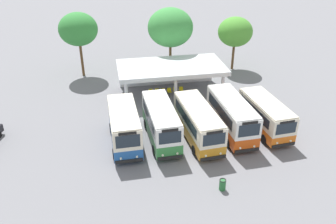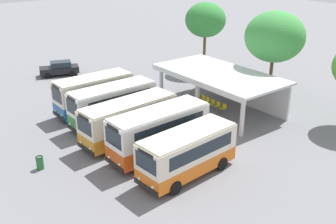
# 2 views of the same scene
# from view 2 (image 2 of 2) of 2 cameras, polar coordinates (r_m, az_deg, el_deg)

# --- Properties ---
(ground_plane) EXTENTS (180.00, 180.00, 0.00)m
(ground_plane) POSITION_cam_2_polar(r_m,az_deg,el_deg) (29.13, -9.78, -5.19)
(ground_plane) COLOR slate
(city_bus_nearest_orange) EXTENTS (2.56, 6.97, 3.30)m
(city_bus_nearest_orange) POSITION_cam_2_polar(r_m,az_deg,el_deg) (34.80, -10.78, 2.74)
(city_bus_nearest_orange) COLOR black
(city_bus_nearest_orange) RESTS_ON ground
(city_bus_second_in_row) EXTENTS (2.51, 7.39, 3.31)m
(city_bus_second_in_row) POSITION_cam_2_polar(r_m,az_deg,el_deg) (32.11, -8.06, 1.22)
(city_bus_second_in_row) COLOR black
(city_bus_second_in_row) RESTS_ON ground
(city_bus_middle_cream) EXTENTS (2.87, 7.83, 3.14)m
(city_bus_middle_cream) POSITION_cam_2_polar(r_m,az_deg,el_deg) (29.32, -5.72, -0.98)
(city_bus_middle_cream) COLOR black
(city_bus_middle_cream) RESTS_ON ground
(city_bus_fourth_amber) EXTENTS (2.61, 7.59, 3.39)m
(city_bus_fourth_amber) POSITION_cam_2_polar(r_m,az_deg,el_deg) (27.01, -1.32, -2.73)
(city_bus_fourth_amber) COLOR black
(city_bus_fourth_amber) RESTS_ON ground
(city_bus_fifth_blue) EXTENTS (2.83, 7.03, 3.02)m
(city_bus_fifth_blue) POSITION_cam_2_polar(r_m,az_deg,el_deg) (24.74, 2.87, -5.78)
(city_bus_fifth_blue) COLOR black
(city_bus_fifth_blue) RESTS_ON ground
(parked_car_flank) EXTENTS (3.08, 4.67, 1.62)m
(parked_car_flank) POSITION_cam_2_polar(r_m,az_deg,el_deg) (46.73, -15.58, 6.18)
(parked_car_flank) COLOR black
(parked_car_flank) RESTS_ON ground
(terminal_canopy) EXTENTS (11.76, 6.17, 3.40)m
(terminal_canopy) POSITION_cam_2_polar(r_m,az_deg,el_deg) (35.56, 8.24, 4.81)
(terminal_canopy) COLOR silver
(terminal_canopy) RESTS_ON ground
(waiting_chair_end_by_column) EXTENTS (0.46, 0.46, 0.86)m
(waiting_chair_end_by_column) POSITION_cam_2_polar(r_m,az_deg,el_deg) (37.21, 4.36, 2.29)
(waiting_chair_end_by_column) COLOR slate
(waiting_chair_end_by_column) RESTS_ON ground
(waiting_chair_second_from_end) EXTENTS (0.46, 0.46, 0.86)m
(waiting_chair_second_from_end) POSITION_cam_2_polar(r_m,az_deg,el_deg) (36.72, 5.05, 1.97)
(waiting_chair_second_from_end) COLOR slate
(waiting_chair_second_from_end) RESTS_ON ground
(waiting_chair_middle_seat) EXTENTS (0.46, 0.46, 0.86)m
(waiting_chair_middle_seat) POSITION_cam_2_polar(r_m,az_deg,el_deg) (36.20, 5.73, 1.64)
(waiting_chair_middle_seat) COLOR slate
(waiting_chair_middle_seat) RESTS_ON ground
(waiting_chair_fourth_seat) EXTENTS (0.46, 0.46, 0.86)m
(waiting_chair_fourth_seat) POSITION_cam_2_polar(r_m,az_deg,el_deg) (35.72, 6.48, 1.31)
(waiting_chair_fourth_seat) COLOR slate
(waiting_chair_fourth_seat) RESTS_ON ground
(waiting_chair_fifth_seat) EXTENTS (0.46, 0.46, 0.86)m
(waiting_chair_fifth_seat) POSITION_cam_2_polar(r_m,az_deg,el_deg) (35.25, 7.25, 0.98)
(waiting_chair_fifth_seat) COLOR slate
(waiting_chair_fifth_seat) RESTS_ON ground
(waiting_chair_far_end_seat) EXTENTS (0.46, 0.46, 0.86)m
(waiting_chair_far_end_seat) POSITION_cam_2_polar(r_m,az_deg,el_deg) (34.84, 8.13, 0.66)
(waiting_chair_far_end_seat) COLOR slate
(waiting_chair_far_end_seat) RESTS_ON ground
(roadside_tree_behind_canopy) EXTENTS (5.54, 5.54, 8.37)m
(roadside_tree_behind_canopy) POSITION_cam_2_polar(r_m,az_deg,el_deg) (37.92, 15.35, 10.57)
(roadside_tree_behind_canopy) COLOR brown
(roadside_tree_behind_canopy) RESTS_ON ground
(roadside_tree_west_of_canopy) EXTENTS (4.69, 4.69, 7.96)m
(roadside_tree_west_of_canopy) POSITION_cam_2_polar(r_m,az_deg,el_deg) (46.30, 5.50, 13.26)
(roadside_tree_west_of_canopy) COLOR brown
(roadside_tree_west_of_canopy) RESTS_ON ground
(litter_bin_apron) EXTENTS (0.49, 0.49, 0.90)m
(litter_bin_apron) POSITION_cam_2_polar(r_m,az_deg,el_deg) (27.28, -18.24, -7.05)
(litter_bin_apron) COLOR #266633
(litter_bin_apron) RESTS_ON ground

